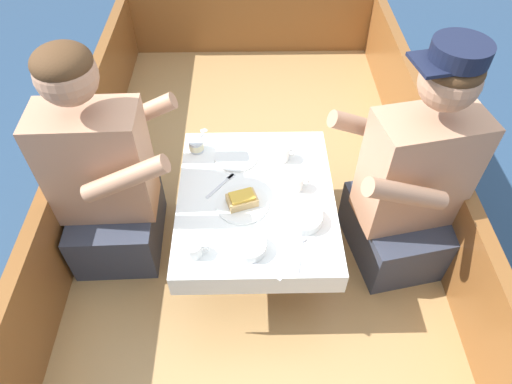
% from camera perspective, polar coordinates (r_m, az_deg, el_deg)
% --- Properties ---
extents(ground_plane, '(60.00, 60.00, 0.00)m').
position_cam_1_polar(ground_plane, '(2.46, -0.03, -10.14)').
color(ground_plane, navy).
extents(boat_deck, '(1.76, 3.48, 0.32)m').
position_cam_1_polar(boat_deck, '(2.33, -0.03, -8.07)').
color(boat_deck, '#A87F4C').
rests_on(boat_deck, ground_plane).
extents(gunwale_port, '(0.06, 3.48, 0.42)m').
position_cam_1_polar(gunwale_port, '(2.20, -22.84, -2.39)').
color(gunwale_port, brown).
rests_on(gunwale_port, boat_deck).
extents(gunwale_starboard, '(0.06, 3.48, 0.42)m').
position_cam_1_polar(gunwale_starboard, '(2.21, 22.58, -1.77)').
color(gunwale_starboard, brown).
rests_on(gunwale_starboard, boat_deck).
extents(bow_coaming, '(1.64, 0.06, 0.48)m').
position_cam_1_polar(bow_coaming, '(3.38, -0.59, 20.90)').
color(bow_coaming, brown).
rests_on(bow_coaming, boat_deck).
extents(cockpit_table, '(0.64, 0.79, 0.37)m').
position_cam_1_polar(cockpit_table, '(1.90, 0.00, -1.18)').
color(cockpit_table, '#B2B2B7').
rests_on(cockpit_table, boat_deck).
extents(person_port, '(0.53, 0.45, 1.02)m').
position_cam_1_polar(person_port, '(1.97, -18.40, 1.54)').
color(person_port, '#333847').
rests_on(person_port, boat_deck).
extents(person_starboard, '(0.58, 0.52, 1.06)m').
position_cam_1_polar(person_starboard, '(1.94, 18.72, 0.77)').
color(person_starboard, '#333847').
rests_on(person_starboard, boat_deck).
extents(plate_sandwich, '(0.21, 0.21, 0.01)m').
position_cam_1_polar(plate_sandwich, '(1.83, -1.74, -1.51)').
color(plate_sandwich, white).
rests_on(plate_sandwich, cockpit_table).
extents(plate_bread, '(0.19, 0.19, 0.01)m').
position_cam_1_polar(plate_bread, '(2.02, -2.50, 4.43)').
color(plate_bread, white).
rests_on(plate_bread, cockpit_table).
extents(sandwich, '(0.13, 0.11, 0.05)m').
position_cam_1_polar(sandwich, '(1.81, -1.76, -0.94)').
color(sandwich, tan).
rests_on(sandwich, plate_sandwich).
extents(bowl_port_near, '(0.13, 0.13, 0.04)m').
position_cam_1_polar(bowl_port_near, '(1.68, -0.83, -6.81)').
color(bowl_port_near, white).
rests_on(bowl_port_near, cockpit_table).
extents(bowl_starboard_near, '(0.14, 0.14, 0.04)m').
position_cam_1_polar(bowl_starboard_near, '(1.77, 5.97, -3.22)').
color(bowl_starboard_near, white).
rests_on(bowl_starboard_near, cockpit_table).
extents(coffee_cup_port, '(0.10, 0.07, 0.07)m').
position_cam_1_polar(coffee_cup_port, '(2.00, 3.26, 4.87)').
color(coffee_cup_port, white).
rests_on(coffee_cup_port, cockpit_table).
extents(coffee_cup_starboard, '(0.10, 0.07, 0.05)m').
position_cam_1_polar(coffee_cup_starboard, '(1.68, -7.81, -7.07)').
color(coffee_cup_starboard, white).
rests_on(coffee_cup_starboard, cockpit_table).
extents(coffee_cup_center, '(0.09, 0.06, 0.06)m').
position_cam_1_polar(coffee_cup_center, '(1.88, 4.98, 1.17)').
color(coffee_cup_center, white).
rests_on(coffee_cup_center, cockpit_table).
extents(tin_can, '(0.07, 0.07, 0.05)m').
position_cam_1_polar(tin_can, '(2.06, -7.48, 5.76)').
color(tin_can, silver).
rests_on(tin_can, cockpit_table).
extents(utensil_fork_starboard, '(0.12, 0.14, 0.00)m').
position_cam_1_polar(utensil_fork_starboard, '(1.92, -4.14, 1.09)').
color(utensil_fork_starboard, silver).
rests_on(utensil_fork_starboard, cockpit_table).
extents(utensil_spoon_starboard, '(0.08, 0.16, 0.01)m').
position_cam_1_polar(utensil_spoon_starboard, '(2.14, -7.00, 6.94)').
color(utensil_spoon_starboard, silver).
rests_on(utensil_spoon_starboard, cockpit_table).
extents(utensil_knife_port, '(0.03, 0.17, 0.00)m').
position_cam_1_polar(utensil_knife_port, '(1.97, 1.29, 2.88)').
color(utensil_knife_port, silver).
rests_on(utensil_knife_port, cockpit_table).
extents(utensil_knife_starboard, '(0.14, 0.12, 0.00)m').
position_cam_1_polar(utensil_knife_starboard, '(1.65, 0.74, -9.42)').
color(utensil_knife_starboard, silver).
rests_on(utensil_knife_starboard, cockpit_table).
extents(utensil_spoon_port, '(0.06, 0.17, 0.01)m').
position_cam_1_polar(utensil_spoon_port, '(1.71, 5.60, -7.01)').
color(utensil_spoon_port, silver).
rests_on(utensil_spoon_port, cockpit_table).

